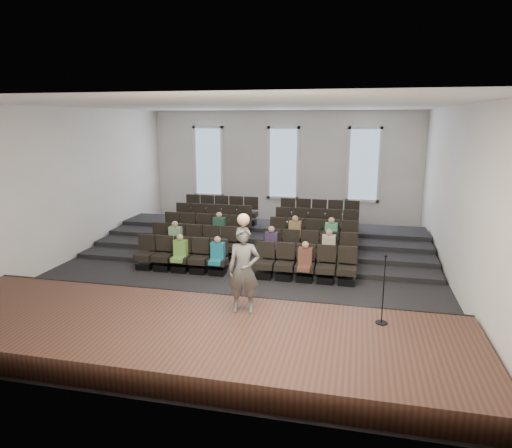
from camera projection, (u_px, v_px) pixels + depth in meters
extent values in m
plane|color=black|center=(246.00, 270.00, 14.31)|extent=(14.00, 14.00, 0.00)
cube|color=white|center=(245.00, 105.00, 13.19)|extent=(12.00, 14.00, 0.02)
cube|color=white|center=(283.00, 168.00, 20.42)|extent=(12.00, 0.04, 5.00)
cube|color=white|center=(135.00, 259.00, 7.08)|extent=(12.00, 0.04, 5.00)
cube|color=white|center=(69.00, 185.00, 15.05)|extent=(0.04, 14.00, 5.00)
cube|color=white|center=(459.00, 199.00, 12.45)|extent=(0.04, 14.00, 5.00)
cube|color=#4A2C1F|center=(185.00, 336.00, 9.41)|extent=(11.80, 3.60, 0.50)
cube|color=black|center=(212.00, 303.00, 11.09)|extent=(11.80, 0.06, 0.52)
cube|color=black|center=(261.00, 248.00, 16.50)|extent=(11.80, 4.80, 0.15)
cube|color=black|center=(264.00, 242.00, 16.99)|extent=(11.80, 3.75, 0.30)
cube|color=black|center=(267.00, 237.00, 17.47)|extent=(11.80, 2.70, 0.45)
cube|color=black|center=(270.00, 231.00, 17.95)|extent=(11.80, 1.65, 0.60)
cube|color=black|center=(145.00, 266.00, 14.40)|extent=(0.47, 0.43, 0.20)
cube|color=black|center=(145.00, 256.00, 14.33)|extent=(0.55, 0.50, 0.19)
cube|color=black|center=(147.00, 242.00, 14.43)|extent=(0.55, 0.08, 0.50)
cube|color=black|center=(163.00, 267.00, 14.27)|extent=(0.47, 0.43, 0.20)
cube|color=black|center=(162.00, 258.00, 14.20)|extent=(0.55, 0.50, 0.19)
cube|color=black|center=(164.00, 243.00, 14.30)|extent=(0.55, 0.08, 0.50)
cube|color=black|center=(181.00, 268.00, 14.14)|extent=(0.47, 0.43, 0.20)
cube|color=black|center=(180.00, 259.00, 14.07)|extent=(0.55, 0.50, 0.19)
cube|color=black|center=(182.00, 244.00, 14.17)|extent=(0.55, 0.08, 0.50)
cube|color=black|center=(199.00, 270.00, 14.01)|extent=(0.47, 0.43, 0.20)
cube|color=black|center=(199.00, 260.00, 13.94)|extent=(0.55, 0.50, 0.19)
cube|color=black|center=(201.00, 245.00, 14.04)|extent=(0.55, 0.08, 0.50)
cube|color=black|center=(218.00, 271.00, 13.88)|extent=(0.47, 0.43, 0.20)
cube|color=black|center=(218.00, 261.00, 13.81)|extent=(0.55, 0.50, 0.19)
cube|color=black|center=(219.00, 247.00, 13.91)|extent=(0.55, 0.08, 0.50)
cube|color=black|center=(264.00, 275.00, 13.56)|extent=(0.47, 0.43, 0.20)
cube|color=black|center=(264.00, 265.00, 13.49)|extent=(0.55, 0.50, 0.19)
cube|color=black|center=(266.00, 249.00, 13.60)|extent=(0.55, 0.08, 0.50)
cube|color=black|center=(284.00, 276.00, 13.43)|extent=(0.47, 0.43, 0.20)
cube|color=black|center=(284.00, 266.00, 13.36)|extent=(0.55, 0.50, 0.19)
cube|color=black|center=(286.00, 251.00, 13.47)|extent=(0.55, 0.08, 0.50)
cube|color=black|center=(304.00, 278.00, 13.30)|extent=(0.47, 0.43, 0.20)
cube|color=black|center=(305.00, 268.00, 13.23)|extent=(0.55, 0.50, 0.19)
cube|color=black|center=(306.00, 252.00, 13.34)|extent=(0.55, 0.08, 0.50)
cube|color=black|center=(325.00, 279.00, 13.17)|extent=(0.47, 0.43, 0.20)
cube|color=black|center=(326.00, 269.00, 13.10)|extent=(0.55, 0.50, 0.19)
cube|color=black|center=(327.00, 253.00, 13.21)|extent=(0.55, 0.08, 0.50)
cube|color=black|center=(346.00, 281.00, 13.04)|extent=(0.47, 0.43, 0.20)
cube|color=black|center=(347.00, 271.00, 12.97)|extent=(0.55, 0.50, 0.19)
cube|color=black|center=(348.00, 255.00, 13.08)|extent=(0.55, 0.08, 0.50)
cube|color=black|center=(159.00, 252.00, 15.36)|extent=(0.47, 0.43, 0.20)
cube|color=black|center=(159.00, 243.00, 15.29)|extent=(0.55, 0.50, 0.19)
cube|color=black|center=(161.00, 230.00, 15.40)|extent=(0.55, 0.08, 0.50)
cube|color=black|center=(176.00, 253.00, 15.23)|extent=(0.47, 0.43, 0.20)
cube|color=black|center=(175.00, 244.00, 15.16)|extent=(0.55, 0.50, 0.19)
cube|color=black|center=(177.00, 231.00, 15.27)|extent=(0.55, 0.08, 0.50)
cube|color=black|center=(193.00, 254.00, 15.10)|extent=(0.47, 0.43, 0.20)
cube|color=black|center=(192.00, 245.00, 15.03)|extent=(0.55, 0.50, 0.19)
cube|color=black|center=(194.00, 232.00, 15.14)|extent=(0.55, 0.08, 0.50)
cube|color=black|center=(210.00, 255.00, 14.97)|extent=(0.47, 0.43, 0.20)
cube|color=black|center=(210.00, 246.00, 14.90)|extent=(0.55, 0.50, 0.19)
cube|color=black|center=(211.00, 233.00, 15.01)|extent=(0.55, 0.08, 0.50)
cube|color=black|center=(227.00, 257.00, 14.84)|extent=(0.47, 0.43, 0.20)
cube|color=black|center=(227.00, 247.00, 14.77)|extent=(0.55, 0.50, 0.19)
cube|color=black|center=(229.00, 234.00, 14.88)|extent=(0.55, 0.08, 0.50)
cube|color=black|center=(271.00, 259.00, 14.53)|extent=(0.47, 0.43, 0.20)
cube|color=black|center=(271.00, 250.00, 14.46)|extent=(0.55, 0.50, 0.19)
cube|color=black|center=(272.00, 236.00, 14.56)|extent=(0.55, 0.08, 0.50)
cube|color=black|center=(290.00, 261.00, 14.40)|extent=(0.47, 0.43, 0.20)
cube|color=black|center=(290.00, 251.00, 14.33)|extent=(0.55, 0.50, 0.19)
cube|color=black|center=(291.00, 237.00, 14.44)|extent=(0.55, 0.08, 0.50)
cube|color=black|center=(309.00, 262.00, 14.27)|extent=(0.47, 0.43, 0.20)
cube|color=black|center=(309.00, 253.00, 14.20)|extent=(0.55, 0.50, 0.19)
cube|color=black|center=(310.00, 238.00, 14.31)|extent=(0.55, 0.08, 0.50)
cube|color=black|center=(328.00, 263.00, 14.14)|extent=(0.47, 0.43, 0.20)
cube|color=black|center=(328.00, 254.00, 14.07)|extent=(0.55, 0.50, 0.19)
cube|color=black|center=(329.00, 239.00, 14.18)|extent=(0.55, 0.08, 0.50)
cube|color=black|center=(348.00, 265.00, 14.01)|extent=(0.47, 0.43, 0.20)
cube|color=black|center=(348.00, 255.00, 13.94)|extent=(0.55, 0.50, 0.19)
cube|color=black|center=(349.00, 240.00, 14.05)|extent=(0.55, 0.08, 0.50)
cube|color=black|center=(171.00, 240.00, 16.32)|extent=(0.47, 0.42, 0.20)
cube|color=black|center=(171.00, 231.00, 16.25)|extent=(0.55, 0.50, 0.19)
cube|color=black|center=(173.00, 219.00, 16.36)|extent=(0.55, 0.08, 0.50)
cube|color=black|center=(187.00, 241.00, 16.19)|extent=(0.47, 0.42, 0.20)
cube|color=black|center=(187.00, 232.00, 16.12)|extent=(0.55, 0.50, 0.19)
cube|color=black|center=(188.00, 220.00, 16.23)|extent=(0.55, 0.08, 0.50)
cube|color=black|center=(203.00, 242.00, 16.06)|extent=(0.47, 0.42, 0.20)
cube|color=black|center=(203.00, 233.00, 15.99)|extent=(0.55, 0.50, 0.19)
cube|color=black|center=(204.00, 221.00, 16.10)|extent=(0.55, 0.08, 0.50)
cube|color=black|center=(219.00, 243.00, 15.93)|extent=(0.47, 0.42, 0.20)
cube|color=black|center=(219.00, 234.00, 15.86)|extent=(0.55, 0.50, 0.19)
cube|color=black|center=(221.00, 221.00, 15.97)|extent=(0.55, 0.08, 0.50)
cube|color=black|center=(236.00, 244.00, 15.80)|extent=(0.47, 0.42, 0.20)
cube|color=black|center=(236.00, 235.00, 15.73)|extent=(0.55, 0.50, 0.19)
cube|color=black|center=(237.00, 222.00, 15.84)|extent=(0.55, 0.08, 0.50)
cube|color=black|center=(277.00, 246.00, 15.49)|extent=(0.47, 0.42, 0.20)
cube|color=black|center=(277.00, 237.00, 15.42)|extent=(0.55, 0.50, 0.19)
cube|color=black|center=(278.00, 224.00, 15.53)|extent=(0.55, 0.08, 0.50)
cube|color=black|center=(294.00, 247.00, 15.36)|extent=(0.47, 0.42, 0.20)
cube|color=black|center=(295.00, 238.00, 15.29)|extent=(0.55, 0.50, 0.19)
cube|color=black|center=(296.00, 225.00, 15.40)|extent=(0.55, 0.08, 0.50)
cube|color=black|center=(312.00, 248.00, 15.23)|extent=(0.47, 0.42, 0.20)
cube|color=black|center=(313.00, 239.00, 15.16)|extent=(0.55, 0.50, 0.19)
cube|color=black|center=(313.00, 226.00, 15.27)|extent=(0.55, 0.08, 0.50)
cube|color=black|center=(330.00, 250.00, 15.10)|extent=(0.47, 0.42, 0.20)
cube|color=black|center=(331.00, 240.00, 15.03)|extent=(0.55, 0.50, 0.19)
cube|color=black|center=(332.00, 227.00, 15.14)|extent=(0.55, 0.08, 0.50)
cube|color=black|center=(349.00, 251.00, 14.97)|extent=(0.47, 0.42, 0.20)
cube|color=black|center=(349.00, 242.00, 14.90)|extent=(0.55, 0.50, 0.19)
cube|color=black|center=(350.00, 228.00, 15.01)|extent=(0.55, 0.08, 0.50)
cube|color=black|center=(182.00, 229.00, 17.29)|extent=(0.47, 0.42, 0.20)
cube|color=black|center=(182.00, 221.00, 17.22)|extent=(0.55, 0.50, 0.19)
cube|color=black|center=(183.00, 209.00, 17.33)|extent=(0.55, 0.08, 0.50)
cube|color=black|center=(197.00, 230.00, 17.16)|extent=(0.47, 0.42, 0.20)
cube|color=black|center=(197.00, 222.00, 17.09)|extent=(0.55, 0.50, 0.19)
cube|color=black|center=(198.00, 210.00, 17.20)|extent=(0.55, 0.08, 0.50)
cube|color=black|center=(212.00, 231.00, 17.03)|extent=(0.47, 0.42, 0.20)
cube|color=black|center=(212.00, 223.00, 16.96)|extent=(0.55, 0.50, 0.19)
cube|color=black|center=(214.00, 211.00, 17.07)|extent=(0.55, 0.08, 0.50)
cube|color=black|center=(228.00, 231.00, 16.90)|extent=(0.47, 0.42, 0.20)
cube|color=black|center=(228.00, 223.00, 16.83)|extent=(0.55, 0.50, 0.19)
cube|color=black|center=(229.00, 211.00, 16.94)|extent=(0.55, 0.08, 0.50)
cube|color=black|center=(243.00, 232.00, 16.77)|extent=(0.47, 0.42, 0.20)
cube|color=black|center=(243.00, 224.00, 16.70)|extent=(0.55, 0.50, 0.19)
cube|color=black|center=(245.00, 212.00, 16.81)|extent=(0.55, 0.08, 0.50)
cube|color=black|center=(282.00, 235.00, 16.45)|extent=(0.47, 0.42, 0.20)
cube|color=black|center=(282.00, 226.00, 16.39)|extent=(0.55, 0.50, 0.19)
cube|color=black|center=(283.00, 214.00, 16.49)|extent=(0.55, 0.08, 0.50)
cube|color=black|center=(299.00, 235.00, 16.33)|extent=(0.47, 0.42, 0.20)
cube|color=black|center=(299.00, 227.00, 16.26)|extent=(0.55, 0.50, 0.19)
cube|color=black|center=(300.00, 215.00, 16.36)|extent=(0.55, 0.08, 0.50)
cube|color=black|center=(315.00, 236.00, 16.20)|extent=(0.47, 0.42, 0.20)
cube|color=black|center=(316.00, 228.00, 16.13)|extent=(0.55, 0.50, 0.19)
cube|color=black|center=(317.00, 215.00, 16.23)|extent=(0.55, 0.08, 0.50)
cube|color=black|center=(333.00, 237.00, 16.07)|extent=(0.47, 0.42, 0.20)
cube|color=black|center=(333.00, 229.00, 16.00)|extent=(0.55, 0.50, 0.19)
cube|color=black|center=(334.00, 216.00, 16.10)|extent=(0.55, 0.08, 0.50)
cube|color=black|center=(350.00, 238.00, 15.94)|extent=(0.47, 0.42, 0.20)
cube|color=black|center=(350.00, 230.00, 15.87)|extent=(0.55, 0.50, 0.19)
cube|color=black|center=(351.00, 217.00, 15.97)|extent=(0.55, 0.08, 0.50)
cube|color=black|center=(192.00, 219.00, 18.25)|extent=(0.47, 0.42, 0.20)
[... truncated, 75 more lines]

